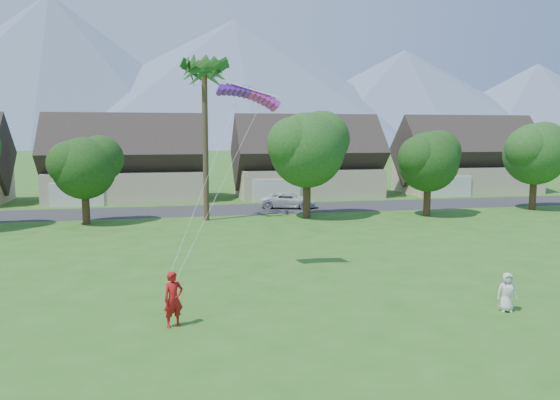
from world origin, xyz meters
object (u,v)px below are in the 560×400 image
object	(u,v)px
kite_flyer	(173,299)
parafoil_kite	(249,93)
watcher	(507,292)
parked_car	(288,200)

from	to	relation	value
kite_flyer	parafoil_kite	distance (m)	10.95
kite_flyer	watcher	distance (m)	12.62
watcher	parafoil_kite	distance (m)	14.15
parked_car	parafoil_kite	size ratio (longest dim) A/B	1.76
kite_flyer	watcher	xyz separation A→B (m)	(12.58, -0.97, -0.24)
kite_flyer	parked_car	world-z (taller)	kite_flyer
kite_flyer	parked_car	bearing A→B (deg)	47.57
kite_flyer	parked_car	distance (m)	31.01
parafoil_kite	kite_flyer	bearing A→B (deg)	-119.25
parked_car	kite_flyer	bearing A→B (deg)	174.92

